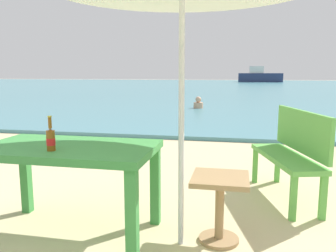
% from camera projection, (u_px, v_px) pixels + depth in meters
% --- Properties ---
extents(sea_water, '(120.00, 50.00, 0.08)m').
position_uv_depth(sea_water, '(232.00, 87.00, 30.90)').
color(sea_water, teal).
rests_on(sea_water, ground_plane).
extents(picnic_table_green, '(1.40, 0.80, 0.76)m').
position_uv_depth(picnic_table_green, '(69.00, 159.00, 2.77)').
color(picnic_table_green, '#3D8C42').
rests_on(picnic_table_green, ground_plane).
extents(beer_bottle_amber, '(0.07, 0.07, 0.26)m').
position_uv_depth(beer_bottle_amber, '(51.00, 138.00, 2.55)').
color(beer_bottle_amber, brown).
rests_on(beer_bottle_amber, picnic_table_green).
extents(side_table_wood, '(0.44, 0.44, 0.54)m').
position_uv_depth(side_table_wood, '(220.00, 199.00, 2.69)').
color(side_table_wood, '#9E7A51').
rests_on(side_table_wood, ground_plane).
extents(bench_green_left, '(0.66, 1.25, 0.95)m').
position_uv_depth(bench_green_left, '(292.00, 149.00, 3.60)').
color(bench_green_left, '#60B24C').
rests_on(bench_green_left, ground_plane).
extents(swimmer_person, '(0.34, 0.34, 0.41)m').
position_uv_depth(swimmer_person, '(198.00, 104.00, 12.10)').
color(swimmer_person, tan).
rests_on(swimmer_person, sea_water).
extents(boat_tanker, '(5.52, 1.51, 2.01)m').
position_uv_depth(boat_tanker, '(260.00, 76.00, 43.93)').
color(boat_tanker, navy).
rests_on(boat_tanker, sea_water).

